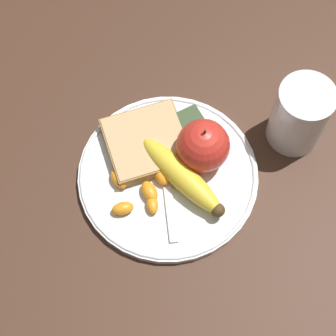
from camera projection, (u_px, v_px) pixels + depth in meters
The scene contains 14 objects.
ground_plane at pixel (168, 177), 0.81m from camera, with size 3.00×3.00×0.00m, color #42281C.
plate at pixel (168, 175), 0.80m from camera, with size 0.26×0.26×0.01m.
juice_glass at pixel (299, 117), 0.79m from camera, with size 0.08×0.08×0.11m.
apple at pixel (203, 145), 0.78m from camera, with size 0.08×0.08×0.08m.
banana at pixel (183, 177), 0.78m from camera, with size 0.08×0.16×0.04m.
bread_slice at pixel (147, 143), 0.81m from camera, with size 0.13×0.12×0.02m.
fork at pixel (166, 176), 0.80m from camera, with size 0.08×0.16×0.00m.
jam_packet at pixel (187, 124), 0.82m from camera, with size 0.05×0.04×0.02m.
orange_segment_0 at pixel (123, 208), 0.77m from camera, with size 0.03×0.03×0.02m.
orange_segment_1 at pixel (146, 171), 0.79m from camera, with size 0.03×0.03×0.02m.
orange_segment_2 at pixel (149, 192), 0.78m from camera, with size 0.02×0.03×0.02m.
orange_segment_3 at pixel (161, 174), 0.79m from camera, with size 0.02×0.04×0.02m.
orange_segment_4 at pixel (119, 179), 0.79m from camera, with size 0.02×0.03×0.02m.
orange_segment_5 at pixel (152, 205), 0.77m from camera, with size 0.02×0.03×0.02m.
Camera 1 is at (-0.15, -0.29, 0.74)m, focal length 60.00 mm.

